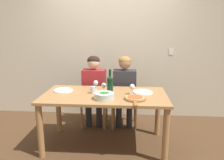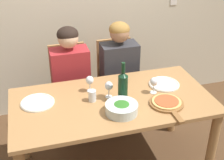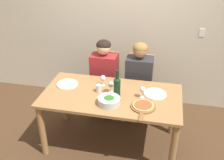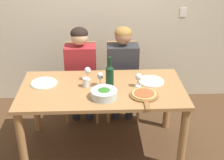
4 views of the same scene
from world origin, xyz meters
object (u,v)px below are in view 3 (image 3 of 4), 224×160
object	(u,v)px
chair_right	(139,85)
wine_glass_centre	(111,85)
dinner_plate_left	(67,84)
wine_bottle	(117,87)
chair_left	(106,81)
person_man	(139,75)
dinner_plate_right	(155,94)
pizza_on_board	(143,106)
person_woman	(104,72)
water_tumbler	(99,88)
wine_glass_left	(103,79)
wine_glass_right	(143,90)
broccoli_bowl	(109,101)

from	to	relation	value
chair_right	wine_glass_centre	distance (m)	0.85
dinner_plate_left	wine_bottle	bearing A→B (deg)	-12.70
chair_left	person_man	distance (m)	0.58
dinner_plate_right	pizza_on_board	world-z (taller)	pizza_on_board
chair_right	wine_glass_centre	world-z (taller)	chair_right
dinner_plate_left	person_woman	bearing A→B (deg)	55.24
dinner_plate_right	water_tumbler	world-z (taller)	water_tumbler
wine_glass_left	wine_glass_centre	size ratio (longest dim) A/B	1.00
wine_glass_right	wine_glass_centre	xyz separation A→B (m)	(-0.40, 0.04, 0.00)
dinner_plate_left	water_tumbler	distance (m)	0.46
chair_left	wine_glass_right	distance (m)	1.05
chair_left	person_woman	world-z (taller)	person_woman
water_tumbler	wine_glass_left	bearing A→B (deg)	84.30
wine_bottle	dinner_plate_left	world-z (taller)	wine_bottle
dinner_plate_left	water_tumbler	bearing A→B (deg)	-10.75
dinner_plate_right	water_tumbler	xyz separation A→B (m)	(-0.70, -0.08, 0.04)
chair_right	wine_glass_right	xyz separation A→B (m)	(0.11, -0.75, 0.36)
chair_left	chair_right	xyz separation A→B (m)	(0.52, 0.00, 0.00)
wine_bottle	broccoli_bowl	xyz separation A→B (m)	(-0.06, -0.16, -0.10)
broccoli_bowl	chair_left	bearing A→B (deg)	105.78
chair_right	broccoli_bowl	size ratio (longest dim) A/B	3.69
person_man	dinner_plate_right	bearing A→B (deg)	-63.42
wine_bottle	pizza_on_board	world-z (taller)	wine_bottle
wine_bottle	dinner_plate_left	distance (m)	0.73
broccoli_bowl	pizza_on_board	size ratio (longest dim) A/B	0.62
wine_glass_centre	wine_bottle	bearing A→B (deg)	-43.13
wine_glass_centre	person_woman	bearing A→B (deg)	111.81
wine_bottle	dinner_plate_left	bearing A→B (deg)	167.30
pizza_on_board	wine_glass_centre	xyz separation A→B (m)	(-0.43, 0.25, 0.09)
person_woman	wine_glass_centre	distance (m)	0.65
chair_left	person_man	bearing A→B (deg)	-12.61
person_woman	wine_glass_left	distance (m)	0.48
person_man	pizza_on_board	world-z (taller)	person_man
dinner_plate_right	wine_bottle	bearing A→B (deg)	-161.21
water_tumbler	chair_right	bearing A→B (deg)	59.25
person_man	person_woman	bearing A→B (deg)	180.00
person_man	dinner_plate_left	xyz separation A→B (m)	(-0.88, -0.53, 0.05)
wine_bottle	pizza_on_board	xyz separation A→B (m)	(0.34, -0.16, -0.13)
wine_bottle	wine_glass_centre	xyz separation A→B (m)	(-0.10, 0.09, -0.04)
person_man	pizza_on_board	distance (m)	0.86
person_woman	water_tumbler	world-z (taller)	person_woman
person_woman	dinner_plate_left	size ratio (longest dim) A/B	4.32
chair_right	person_woman	size ratio (longest dim) A/B	0.79
chair_right	water_tumbler	distance (m)	0.90
wine_glass_right	wine_glass_centre	world-z (taller)	same
chair_left	water_tumbler	world-z (taller)	chair_left
broccoli_bowl	wine_glass_centre	xyz separation A→B (m)	(-0.03, 0.25, 0.06)
dinner_plate_left	pizza_on_board	distance (m)	1.08
pizza_on_board	wine_glass_left	xyz separation A→B (m)	(-0.57, 0.39, 0.09)
person_man	dinner_plate_right	world-z (taller)	person_man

